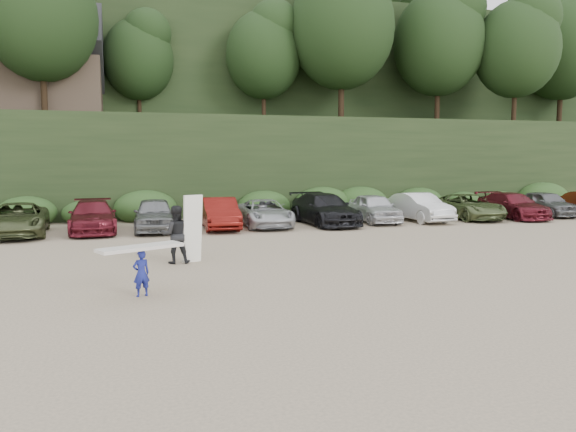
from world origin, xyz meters
name	(u,v)px	position (x,y,z in m)	size (l,w,h in m)	color
ground	(336,263)	(0.00, 0.00, 0.00)	(120.00, 120.00, 0.00)	tan
hillside_backdrop	(193,73)	(-0.26, 35.93, 11.22)	(90.00, 41.50, 28.00)	black
parked_cars	(295,211)	(1.69, 10.12, 0.75)	(39.50, 5.74, 1.63)	#B1B2B6
child_surfer	(141,262)	(-6.44, -2.88, 0.89)	(2.24, 1.47, 1.31)	navy
adult_surfer	(177,234)	(-5.13, 1.40, 0.99)	(1.41, 0.80, 2.30)	black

